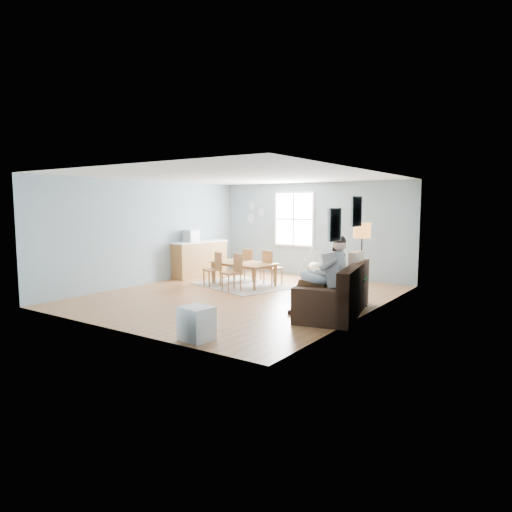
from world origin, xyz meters
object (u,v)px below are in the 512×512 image
Objects in this scene: sofa at (337,296)px; chair_sw at (215,267)px; storage_cube at (196,323)px; baby_swing at (315,265)px; chair_nw at (251,263)px; monitor at (191,236)px; toddler at (335,271)px; floor_lamp at (362,237)px; dining_table at (243,274)px; counter at (200,258)px; father at (326,273)px; chair_ne at (270,265)px; chair_se at (234,270)px.

sofa is 3.99m from chair_sw.
baby_swing is at bearing 100.58° from storage_cube.
chair_nw is at bearing 148.81° from sofa.
toddler is at bearing -15.82° from monitor.
floor_lamp is 1.98× the size of chair_sw.
baby_swing is (1.05, 1.99, 0.09)m from dining_table.
chair_nw is 1.71m from counter.
floor_lamp is at bearing 81.78° from sofa.
chair_sw is (-3.85, 1.01, 0.15)m from sofa.
toddler is 0.54× the size of dining_table.
storage_cube is 1.33× the size of monitor.
father is 1.77× the size of chair_sw.
storage_cube is at bearing -107.85° from floor_lamp.
toddler is (-0.06, 0.55, -0.02)m from father.
floor_lamp is 3.63m from dining_table.
father is 5.66m from counter.
chair_sw is 1.44m from chair_ne.
counter is at bearing 177.56° from chair_ne.
floor_lamp is at bearing 1.96° from chair_se.
chair_se is at bearing 165.90° from sofa.
floor_lamp reaches higher than father.
toddler reaches higher than sofa.
monitor reaches higher than chair_sw.
chair_ne reaches higher than chair_sw.
counter is (-1.93, 0.54, 0.22)m from dining_table.
toddler is 3.91m from chair_nw.
baby_swing is (-1.17, 6.26, 0.12)m from storage_cube.
chair_ne is 2.62m from monitor.
chair_sw is at bearing 126.07° from storage_cube.
chair_ne is (0.33, 1.11, 0.01)m from chair_se.
baby_swing is (1.28, 1.31, -0.11)m from chair_nw.
chair_se is 2.79m from baby_swing.
father reaches higher than storage_cube.
monitor reaches higher than storage_cube.
chair_nw is 0.92× the size of baby_swing.
chair_se is (-3.17, -0.11, -0.91)m from floor_lamp.
father is 3.72m from dining_table.
baby_swing is at bearing 71.45° from dining_table.
dining_table is 1.92× the size of chair_nw.
monitor reaches higher than chair_se.
chair_se is at bearing 159.38° from father.
chair_sw is (-3.78, 1.36, -0.33)m from father.
counter is at bearing -154.10° from baby_swing.
sofa is at bearing -98.22° from floor_lamp.
monitor is (-1.95, 0.19, 0.89)m from dining_table.
dining_table is 0.74m from chair_nw.
chair_ne reaches higher than chair_se.
chair_nw is at bearing 109.19° from chair_se.
father reaches higher than sofa.
chair_ne is 0.95× the size of baby_swing.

